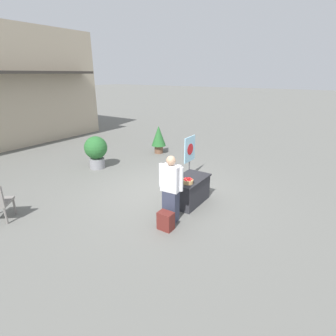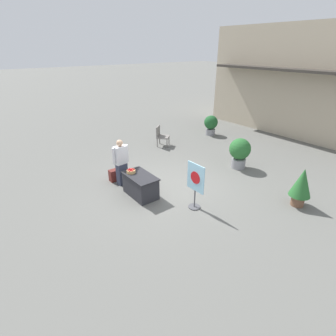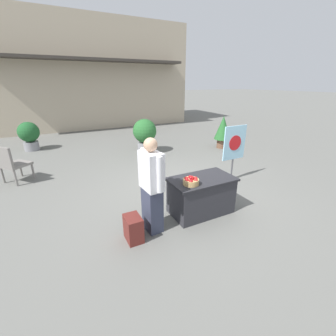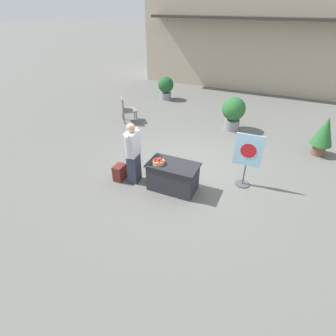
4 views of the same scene
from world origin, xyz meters
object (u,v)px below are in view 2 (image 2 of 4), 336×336
display_table (141,185)px  apple_basket (131,171)px  person_visitor (121,162)px  potted_plant_near_left (211,124)px  backpack (114,175)px  potted_plant_near_right (302,185)px  potted_plant_far_right (240,151)px  patio_chair (161,135)px  poster_board (195,184)px

display_table → apple_basket: bearing=-158.6°
person_visitor → display_table: bearing=0.0°
potted_plant_near_left → person_visitor: bearing=-72.2°
backpack → potted_plant_near_left: size_ratio=0.40×
display_table → potted_plant_near_right: size_ratio=1.01×
potted_plant_near_left → potted_plant_near_right: size_ratio=0.86×
display_table → potted_plant_far_right: (0.53, 4.19, 0.32)m
potted_plant_far_right → person_visitor: bearing=-110.2°
potted_plant_near_left → patio_chair: bearing=-94.3°
backpack → person_visitor: bearing=17.0°
apple_basket → poster_board: bearing=28.1°
apple_basket → person_visitor: size_ratio=0.17×
poster_board → potted_plant_far_right: size_ratio=1.18×
display_table → potted_plant_far_right: 4.23m
patio_chair → potted_plant_near_left: (0.23, 3.13, 0.06)m
backpack → display_table: bearing=8.2°
person_visitor → patio_chair: (-2.31, 3.35, -0.28)m
person_visitor → patio_chair: bearing=119.7°
backpack → patio_chair: bearing=119.1°
apple_basket → poster_board: poster_board is taller
person_visitor → backpack: 0.73m
poster_board → backpack: bearing=-70.6°
display_table → poster_board: bearing=29.4°
apple_basket → potted_plant_near_right: (3.69, 3.55, -0.08)m
display_table → backpack: bearing=-171.8°
potted_plant_near_right → patio_chair: bearing=-178.6°
apple_basket → person_visitor: 0.72m
patio_chair → potted_plant_near_left: 3.13m
apple_basket → potted_plant_near_left: bearing=113.2°
display_table → poster_board: size_ratio=0.87×
apple_basket → poster_board: (1.89, 1.01, 0.02)m
poster_board → patio_chair: bearing=-116.3°
potted_plant_near_left → poster_board: bearing=-49.5°
person_visitor → patio_chair: 4.08m
backpack → potted_plant_near_left: potted_plant_near_left is taller
apple_basket → potted_plant_far_right: bearing=78.8°
poster_board → patio_chair: 5.47m
patio_chair → potted_plant_near_right: 6.73m
potted_plant_near_left → potted_plant_far_right: potted_plant_far_right is taller
display_table → potted_plant_far_right: potted_plant_far_right is taller
backpack → potted_plant_near_left: (-1.70, 6.59, 0.38)m
display_table → apple_basket: 0.55m
display_table → patio_chair: size_ratio=1.27×
potted_plant_far_right → patio_chair: bearing=-166.5°
person_visitor → potted_plant_near_left: person_visitor is taller
potted_plant_far_right → potted_plant_near_right: bearing=-15.0°
display_table → poster_board: 1.85m
potted_plant_near_right → apple_basket: bearing=-136.1°
backpack → poster_board: size_ratio=0.30×
person_visitor → poster_board: person_visitor is taller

